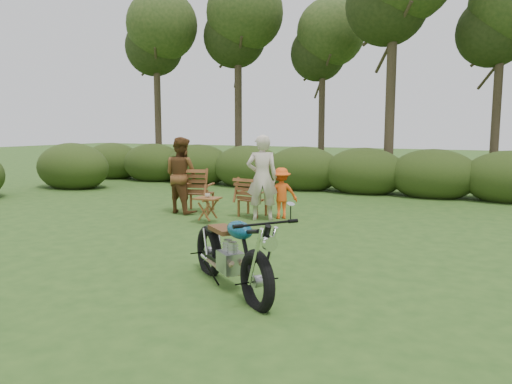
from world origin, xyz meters
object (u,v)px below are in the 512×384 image
at_px(adult_a, 262,220).
at_px(lawn_chair_right, 252,216).
at_px(child, 281,218).
at_px(motorcycle, 231,288).
at_px(lawn_chair_left, 199,211).
at_px(side_table, 208,210).
at_px(cup, 208,195).
at_px(adult_b, 182,213).

bearing_deg(adult_a, lawn_chair_right, -64.05).
relative_size(adult_a, child, 1.64).
bearing_deg(motorcycle, lawn_chair_left, 164.02).
bearing_deg(lawn_chair_left, lawn_chair_right, 163.06).
relative_size(motorcycle, lawn_chair_left, 2.03).
distance_m(lawn_chair_right, side_table, 1.26).
bearing_deg(lawn_chair_left, child, 164.08).
bearing_deg(child, cup, 9.78).
bearing_deg(cup, adult_a, 41.14).
height_order(motorcycle, lawn_chair_right, motorcycle).
bearing_deg(adult_a, child, -157.29).
distance_m(lawn_chair_left, adult_b, 0.45).
height_order(motorcycle, cup, cup).
xyz_separation_m(motorcycle, lawn_chair_left, (-3.50, 4.69, 0.00)).
height_order(lawn_chair_right, lawn_chair_left, lawn_chair_left).
xyz_separation_m(cup, adult_b, (-1.18, 0.74, -0.58)).
relative_size(motorcycle, side_table, 3.90).
bearing_deg(lawn_chair_right, child, -173.22).
bearing_deg(motorcycle, adult_b, 168.20).
xyz_separation_m(adult_a, child, (0.31, 0.34, 0.00)).
height_order(motorcycle, lawn_chair_left, motorcycle).
height_order(lawn_chair_right, child, child).
bearing_deg(cup, lawn_chair_left, 129.92).
bearing_deg(adult_a, motorcycle, 85.37).
bearing_deg(side_table, lawn_chair_left, 129.71).
distance_m(cup, adult_b, 1.51).
xyz_separation_m(lawn_chair_left, adult_a, (1.85, -0.35, 0.00)).
distance_m(motorcycle, lawn_chair_left, 5.85).
relative_size(lawn_chair_right, lawn_chair_left, 0.85).
relative_size(cup, adult_a, 0.06).
height_order(lawn_chair_right, adult_b, adult_b).
xyz_separation_m(lawn_chair_right, adult_a, (0.40, -0.32, 0.00)).
relative_size(side_table, adult_a, 0.29).
height_order(motorcycle, adult_b, adult_b).
distance_m(lawn_chair_right, adult_a, 0.51).
xyz_separation_m(motorcycle, lawn_chair_right, (-2.04, 4.66, 0.00)).
distance_m(lawn_chair_left, side_table, 1.54).
distance_m(side_table, child, 1.68).
xyz_separation_m(lawn_chair_left, side_table, (0.97, -1.16, 0.27)).
bearing_deg(adult_a, cup, 15.75).
height_order(lawn_chair_right, cup, cup).
height_order(cup, child, cup).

